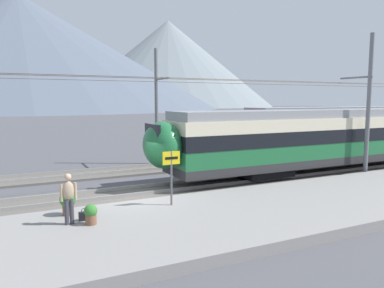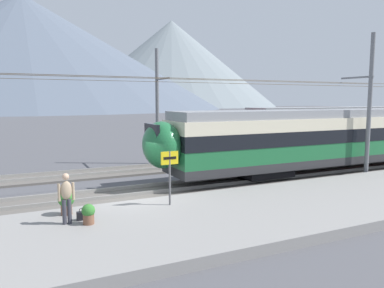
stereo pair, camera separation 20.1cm
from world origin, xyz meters
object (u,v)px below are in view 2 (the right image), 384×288
(passenger_walking, at_px, (66,196))
(potted_plant_by_shelter, at_px, (66,201))
(handbag_beside_passenger, at_px, (82,216))
(train_near_platform, at_px, (365,134))
(potted_plant_platform_edge, at_px, (88,213))
(catenary_mast_mid, at_px, (367,104))
(platform_sign, at_px, (170,166))
(catenary_mast_far_side, at_px, (158,104))

(passenger_walking, distance_m, potted_plant_by_shelter, 1.16)
(handbag_beside_passenger, bearing_deg, train_near_platform, 12.14)
(handbag_beside_passenger, distance_m, potted_plant_platform_edge, 0.58)
(catenary_mast_mid, relative_size, potted_plant_by_shelter, 52.65)
(passenger_walking, bearing_deg, train_near_platform, 12.43)
(platform_sign, relative_size, passenger_walking, 1.24)
(platform_sign, height_order, passenger_walking, platform_sign)
(catenary_mast_mid, xyz_separation_m, passenger_walking, (-16.67, -2.36, -2.88))
(handbag_beside_passenger, relative_size, potted_plant_platform_edge, 0.62)
(train_near_platform, relative_size, catenary_mast_far_side, 0.65)
(potted_plant_by_shelter, bearing_deg, catenary_mast_far_side, 54.88)
(catenary_mast_mid, relative_size, handbag_beside_passenger, 107.83)
(train_near_platform, bearing_deg, potted_plant_platform_edge, -166.21)
(catenary_mast_far_side, bearing_deg, potted_plant_platform_edge, -120.04)
(train_near_platform, xyz_separation_m, catenary_mast_far_side, (-11.27, 7.46, 1.88))
(potted_plant_platform_edge, bearing_deg, potted_plant_by_shelter, 110.68)
(platform_sign, xyz_separation_m, potted_plant_platform_edge, (-3.26, -0.94, -1.16))
(train_near_platform, distance_m, handbag_beside_passenger, 18.80)
(catenary_mast_far_side, xyz_separation_m, potted_plant_by_shelter, (-7.41, -10.54, -3.23))
(passenger_walking, bearing_deg, platform_sign, 9.10)
(platform_sign, height_order, potted_plant_platform_edge, platform_sign)
(platform_sign, xyz_separation_m, handbag_beside_passenger, (-3.40, -0.42, -1.39))
(passenger_walking, relative_size, potted_plant_by_shelter, 1.97)
(catenary_mast_mid, distance_m, passenger_walking, 17.08)
(catenary_mast_mid, bearing_deg, passenger_walking, -171.95)
(passenger_walking, distance_m, potted_plant_platform_edge, 0.91)
(train_near_platform, height_order, potted_plant_by_shelter, train_near_platform)
(catenary_mast_mid, height_order, platform_sign, catenary_mast_mid)
(platform_sign, xyz_separation_m, potted_plant_by_shelter, (-3.78, 0.44, -1.03))
(catenary_mast_mid, relative_size, catenary_mast_far_side, 1.00)
(catenary_mast_mid, xyz_separation_m, handbag_beside_passenger, (-16.18, -2.15, -3.68))
(potted_plant_platform_edge, bearing_deg, catenary_mast_mid, 9.46)
(potted_plant_platform_edge, bearing_deg, passenger_walking, 153.38)
(potted_plant_platform_edge, bearing_deg, handbag_beside_passenger, 104.91)
(train_near_platform, distance_m, passenger_walking, 19.26)
(catenary_mast_far_side, height_order, handbag_beside_passenger, catenary_mast_far_side)
(potted_plant_by_shelter, bearing_deg, train_near_platform, 9.35)
(potted_plant_platform_edge, relative_size, potted_plant_by_shelter, 0.78)
(catenary_mast_mid, distance_m, potted_plant_platform_edge, 16.63)
(catenary_mast_mid, xyz_separation_m, platform_sign, (-12.78, -1.74, -2.29))
(catenary_mast_far_side, relative_size, potted_plant_by_shelter, 52.65)
(catenary_mast_far_side, relative_size, passenger_walking, 26.69)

